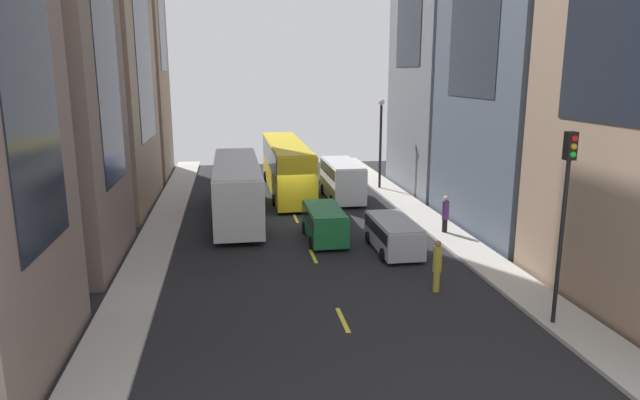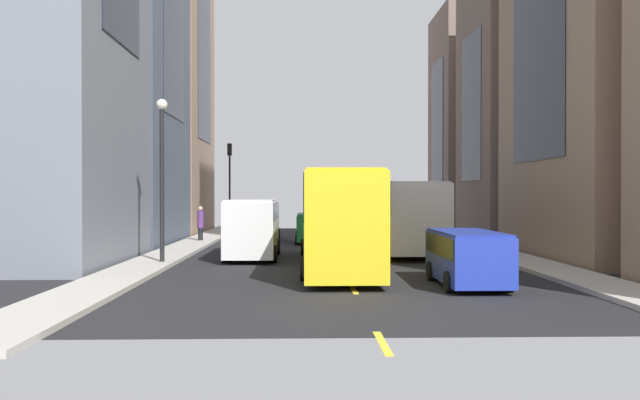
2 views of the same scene
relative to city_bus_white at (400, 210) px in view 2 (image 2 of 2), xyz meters
name	(u,v)px [view 2 (image 2 of 2)]	position (x,y,z in m)	size (l,w,h in m)	color
ground_plane	(332,249)	(3.37, -0.91, -2.01)	(41.10, 41.10, 0.00)	black
sidewalk_west	(478,247)	(-4.19, -0.91, -1.93)	(1.99, 44.00, 0.15)	#B2ADA3
sidewalk_east	(184,248)	(10.92, -0.91, -1.93)	(1.99, 44.00, 0.15)	#B2ADA3
lane_stripe_0	(321,228)	(3.37, -21.91, -2.00)	(0.16, 2.00, 0.01)	yellow
lane_stripe_1	(323,233)	(3.37, -14.91, -2.00)	(0.16, 2.00, 0.01)	yellow
lane_stripe_2	(327,240)	(3.37, -7.91, -2.00)	(0.16, 2.00, 0.01)	yellow
lane_stripe_3	(332,249)	(3.37, -0.91, -2.00)	(0.16, 2.00, 0.01)	yellow
lane_stripe_4	(340,264)	(3.37, 6.09, -2.00)	(0.16, 2.00, 0.01)	yellow
lane_stripe_5	(353,289)	(3.37, 13.09, -2.00)	(0.16, 2.00, 0.01)	yellow
lane_stripe_6	(383,343)	(3.37, 20.09, -2.00)	(0.16, 2.00, 0.01)	yellow
building_west_0	(500,122)	(-10.17, -16.85, 6.33)	(9.68, 7.42, 16.67)	#7A665B
building_west_1	(532,108)	(-9.13, -6.94, 6.08)	(7.57, 8.03, 16.18)	#7A665B
building_west_2	(628,40)	(-9.39, 4.15, 7.55)	(8.09, 11.22, 19.12)	#937760
building_east_0	(152,29)	(15.93, -15.88, 13.00)	(7.71, 10.95, 30.01)	#937760
city_bus_white	(400,210)	(0.00, 0.00, 0.00)	(2.80, 12.19, 3.35)	silver
streetcar_yellow	(335,212)	(3.60, 6.83, 0.12)	(2.70, 14.07, 3.59)	yellow
delivery_van_white	(253,224)	(7.06, 3.67, -0.49)	(2.25, 5.92, 2.58)	white
car_silver_0	(263,225)	(7.29, -7.73, -1.09)	(1.96, 4.45, 1.55)	#B7BABF
car_green_1	(312,226)	(4.32, -5.37, -1.01)	(1.91, 4.41, 1.69)	#1E7238
car_blue_2	(467,254)	(-0.17, 12.54, -1.02)	(1.93, 4.26, 1.68)	#2338AD
pedestrian_crossing_mid	(265,219)	(7.52, -12.93, -0.89)	(0.35, 0.35, 2.09)	gold
pedestrian_waiting_curb	(201,222)	(10.78, -5.46, -0.82)	(0.37, 0.37, 1.97)	black
traffic_light_near_corner	(230,170)	(10.33, -16.52, 2.59)	(0.32, 0.44, 6.46)	black
streetlamp_near	(162,161)	(10.43, 6.45, 2.13)	(0.44, 0.44, 6.43)	black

